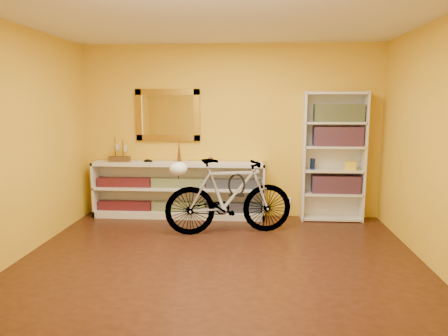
# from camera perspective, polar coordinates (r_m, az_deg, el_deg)

# --- Properties ---
(floor) EXTENTS (4.50, 4.00, 0.01)m
(floor) POSITION_cam_1_polar(r_m,az_deg,el_deg) (4.63, -0.66, -13.16)
(floor) COLOR black
(floor) RESTS_ON ground
(ceiling) EXTENTS (4.50, 4.00, 0.01)m
(ceiling) POSITION_cam_1_polar(r_m,az_deg,el_deg) (4.37, -0.73, 20.41)
(ceiling) COLOR silver
(ceiling) RESTS_ON ground
(back_wall) EXTENTS (4.50, 0.01, 2.60)m
(back_wall) POSITION_cam_1_polar(r_m,az_deg,el_deg) (6.30, 0.88, 5.03)
(back_wall) COLOR gold
(back_wall) RESTS_ON ground
(left_wall) EXTENTS (0.01, 4.00, 2.60)m
(left_wall) POSITION_cam_1_polar(r_m,az_deg,el_deg) (5.03, -27.26, 2.98)
(left_wall) COLOR gold
(left_wall) RESTS_ON ground
(right_wall) EXTENTS (0.01, 4.00, 2.60)m
(right_wall) POSITION_cam_1_polar(r_m,az_deg,el_deg) (4.69, 27.98, 2.54)
(right_wall) COLOR gold
(right_wall) RESTS_ON ground
(gilt_mirror) EXTENTS (0.98, 0.06, 0.78)m
(gilt_mirror) POSITION_cam_1_polar(r_m,az_deg,el_deg) (6.37, -7.76, 7.25)
(gilt_mirror) COLOR olive
(gilt_mirror) RESTS_ON back_wall
(wall_socket) EXTENTS (0.09, 0.02, 0.09)m
(wall_socket) POSITION_cam_1_polar(r_m,az_deg,el_deg) (6.45, 8.88, -4.43)
(wall_socket) COLOR silver
(wall_socket) RESTS_ON back_wall
(console_unit) EXTENTS (2.60, 0.35, 0.85)m
(console_unit) POSITION_cam_1_polar(r_m,az_deg,el_deg) (6.33, -6.26, -3.01)
(console_unit) COLOR silver
(console_unit) RESTS_ON floor
(cd_row_lower) EXTENTS (2.50, 0.13, 0.14)m
(cd_row_lower) POSITION_cam_1_polar(r_m,az_deg,el_deg) (6.37, -6.25, -5.29)
(cd_row_lower) COLOR black
(cd_row_lower) RESTS_ON console_unit
(cd_row_upper) EXTENTS (2.50, 0.13, 0.14)m
(cd_row_upper) POSITION_cam_1_polar(r_m,az_deg,el_deg) (6.29, -6.31, -2.07)
(cd_row_upper) COLOR navy
(cd_row_upper) RESTS_ON console_unit
(model_ship) EXTENTS (0.32, 0.14, 0.37)m
(model_ship) POSITION_cam_1_polar(r_m,az_deg,el_deg) (6.46, -14.27, 2.51)
(model_ship) COLOR #432A12
(model_ship) RESTS_ON console_unit
(toy_car) EXTENTS (0.00, 0.00, 0.00)m
(toy_car) POSITION_cam_1_polar(r_m,az_deg,el_deg) (6.35, -10.41, 0.84)
(toy_car) COLOR black
(toy_car) RESTS_ON console_unit
(bronze_ornament) EXTENTS (0.06, 0.06, 0.36)m
(bronze_ornament) POSITION_cam_1_polar(r_m,az_deg,el_deg) (6.23, -6.22, 2.43)
(bronze_ornament) COLOR brown
(bronze_ornament) RESTS_ON console_unit
(decorative_orb) EXTENTS (0.08, 0.08, 0.08)m
(decorative_orb) POSITION_cam_1_polar(r_m,az_deg,el_deg) (6.18, -1.86, 1.14)
(decorative_orb) COLOR brown
(decorative_orb) RESTS_ON console_unit
(bookcase) EXTENTS (0.90, 0.30, 1.90)m
(bookcase) POSITION_cam_1_polar(r_m,az_deg,el_deg) (6.27, 14.84, 1.49)
(bookcase) COLOR silver
(bookcase) RESTS_ON floor
(book_row_a) EXTENTS (0.70, 0.22, 0.26)m
(book_row_a) POSITION_cam_1_polar(r_m,az_deg,el_deg) (6.34, 15.14, -2.15)
(book_row_a) COLOR maroon
(book_row_a) RESTS_ON bookcase
(book_row_b) EXTENTS (0.70, 0.22, 0.28)m
(book_row_b) POSITION_cam_1_polar(r_m,az_deg,el_deg) (6.24, 15.41, 4.26)
(book_row_b) COLOR maroon
(book_row_b) RESTS_ON bookcase
(book_row_c) EXTENTS (0.70, 0.22, 0.25)m
(book_row_c) POSITION_cam_1_polar(r_m,az_deg,el_deg) (6.23, 15.54, 7.33)
(book_row_c) COLOR navy
(book_row_c) RESTS_ON bookcase
(travel_mug) EXTENTS (0.07, 0.07, 0.16)m
(travel_mug) POSITION_cam_1_polar(r_m,az_deg,el_deg) (6.21, 12.12, 0.56)
(travel_mug) COLOR navy
(travel_mug) RESTS_ON bookcase
(red_tin) EXTENTS (0.17, 0.17, 0.17)m
(red_tin) POSITION_cam_1_polar(r_m,az_deg,el_deg) (6.21, 13.19, 7.05)
(red_tin) COLOR maroon
(red_tin) RESTS_ON bookcase
(yellow_bag) EXTENTS (0.19, 0.15, 0.13)m
(yellow_bag) POSITION_cam_1_polar(r_m,az_deg,el_deg) (6.30, 17.10, 0.30)
(yellow_bag) COLOR yellow
(yellow_bag) RESTS_ON bookcase
(bicycle) EXTENTS (0.81, 1.79, 1.02)m
(bicycle) POSITION_cam_1_polar(r_m,az_deg,el_deg) (5.49, 0.69, -3.93)
(bicycle) COLOR silver
(bicycle) RESTS_ON floor
(helmet) EXTENTS (0.24, 0.23, 0.18)m
(helmet) POSITION_cam_1_polar(r_m,az_deg,el_deg) (5.36, -6.32, -0.09)
(helmet) COLOR white
(helmet) RESTS_ON bicycle
(u_lock) EXTENTS (0.23, 0.02, 0.23)m
(u_lock) POSITION_cam_1_polar(r_m,az_deg,el_deg) (5.48, 1.75, -2.33)
(u_lock) COLOR black
(u_lock) RESTS_ON bicycle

